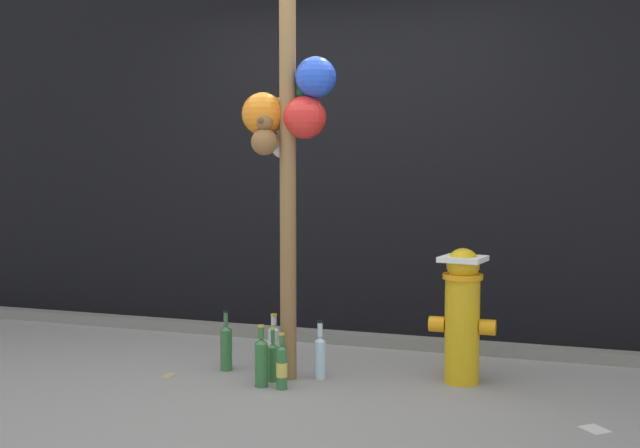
% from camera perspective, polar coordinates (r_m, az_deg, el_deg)
% --- Properties ---
extents(ground_plane, '(14.00, 14.00, 0.00)m').
position_cam_1_polar(ground_plane, '(4.27, -3.73, -12.64)').
color(ground_plane, gray).
extents(building_wall, '(10.00, 0.20, 3.23)m').
position_cam_1_polar(building_wall, '(5.72, 2.68, 7.96)').
color(building_wall, black).
rests_on(building_wall, ground_plane).
extents(curb_strip, '(8.00, 0.12, 0.08)m').
position_cam_1_polar(curb_strip, '(5.38, 1.21, -8.68)').
color(curb_strip, slate).
rests_on(curb_strip, ground_plane).
extents(memorial_post, '(0.66, 0.41, 2.97)m').
position_cam_1_polar(memorial_post, '(4.39, -2.41, 10.20)').
color(memorial_post, olive).
rests_on(memorial_post, ground_plane).
extents(fire_hydrant, '(0.38, 0.28, 0.79)m').
position_cam_1_polar(fire_hydrant, '(4.41, 10.85, -6.65)').
color(fire_hydrant, gold).
rests_on(fire_hydrant, ground_plane).
extents(bottle_0, '(0.08, 0.08, 0.36)m').
position_cam_1_polar(bottle_0, '(4.32, -4.52, -10.42)').
color(bottle_0, '#337038').
rests_on(bottle_0, ground_plane).
extents(bottle_1, '(0.06, 0.06, 0.32)m').
position_cam_1_polar(bottle_1, '(4.27, -2.94, -10.85)').
color(bottle_1, '#337038').
rests_on(bottle_1, ground_plane).
extents(bottle_2, '(0.07, 0.07, 0.35)m').
position_cam_1_polar(bottle_2, '(4.46, 0.00, -10.03)').
color(bottle_2, '#B2DBEA').
rests_on(bottle_2, ground_plane).
extents(bottle_3, '(0.06, 0.06, 0.32)m').
position_cam_1_polar(bottle_3, '(4.43, -3.63, -10.40)').
color(bottle_3, '#337038').
rests_on(bottle_3, ground_plane).
extents(bottle_4, '(0.07, 0.07, 0.37)m').
position_cam_1_polar(bottle_4, '(4.68, -7.21, -9.29)').
color(bottle_4, '#337038').
rests_on(bottle_4, ground_plane).
extents(bottle_5, '(0.08, 0.08, 0.34)m').
position_cam_1_polar(bottle_5, '(4.70, -3.55, -9.30)').
color(bottle_5, silver).
rests_on(bottle_5, ground_plane).
extents(litter_0, '(0.06, 0.12, 0.01)m').
position_cam_1_polar(litter_0, '(4.65, -11.55, -11.29)').
color(litter_0, tan).
rests_on(litter_0, ground_plane).
extents(litter_1, '(0.16, 0.16, 0.01)m').
position_cam_1_polar(litter_1, '(3.90, 20.31, -14.51)').
color(litter_1, silver).
rests_on(litter_1, ground_plane).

